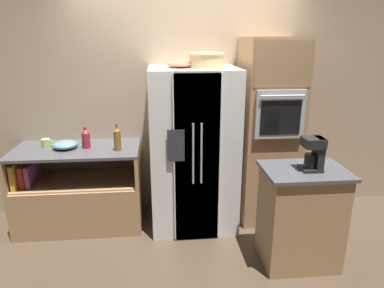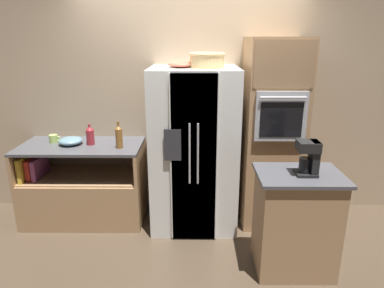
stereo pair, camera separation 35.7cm
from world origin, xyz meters
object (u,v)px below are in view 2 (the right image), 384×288
object	(u,v)px
refrigerator	(194,149)
bottle_tall	(90,135)
wicker_basket	(207,60)
bottle_short	(119,136)
fruit_bowl	(181,64)
wall_oven	(272,134)
mixing_bowl	(71,141)
coffee_maker	(309,157)
mug	(54,139)

from	to	relation	value
refrigerator	bottle_tall	distance (m)	1.14
wicker_basket	bottle_short	size ratio (longest dim) A/B	1.23
refrigerator	bottle_tall	bearing A→B (deg)	176.34
fruit_bowl	bottle_short	xyz separation A→B (m)	(-0.66, -0.05, -0.74)
fruit_bowl	bottle_tall	xyz separation A→B (m)	(-1.00, 0.07, -0.76)
wall_oven	fruit_bowl	xyz separation A→B (m)	(-0.97, -0.07, 0.74)
wall_oven	bottle_short	bearing A→B (deg)	-175.78
mixing_bowl	bottle_short	bearing A→B (deg)	-11.67
bottle_tall	coffee_maker	xyz separation A→B (m)	(2.08, -0.93, 0.08)
bottle_short	mug	size ratio (longest dim) A/B	2.30
bottle_tall	mixing_bowl	xyz separation A→B (m)	(-0.22, -0.00, -0.07)
wall_oven	mug	size ratio (longest dim) A/B	16.02
bottle_tall	mug	size ratio (longest dim) A/B	1.80
wicker_basket	wall_oven	bearing A→B (deg)	9.54
wall_oven	mixing_bowl	size ratio (longest dim) A/B	7.88
mixing_bowl	coffee_maker	distance (m)	2.48
refrigerator	wall_oven	distance (m)	0.86
fruit_bowl	bottle_tall	size ratio (longest dim) A/B	1.20
fruit_bowl	mug	world-z (taller)	fruit_bowl
fruit_bowl	mug	bearing A→B (deg)	174.17
bottle_tall	bottle_short	size ratio (longest dim) A/B	0.78
bottle_short	wall_oven	bearing A→B (deg)	4.22
fruit_bowl	coffee_maker	xyz separation A→B (m)	(1.08, -0.85, -0.68)
wicker_basket	mug	distance (m)	1.92
wall_oven	mug	world-z (taller)	wall_oven
wall_oven	coffee_maker	distance (m)	0.93
wall_oven	fruit_bowl	world-z (taller)	wall_oven
bottle_short	mixing_bowl	world-z (taller)	bottle_short
mug	coffee_maker	bearing A→B (deg)	-21.64
refrigerator	mug	bearing A→B (deg)	174.68
refrigerator	coffee_maker	distance (m)	1.29
mug	mixing_bowl	world-z (taller)	mug
wicker_basket	bottle_tall	xyz separation A→B (m)	(-1.26, 0.12, -0.81)
wicker_basket	bottle_tall	size ratio (longest dim) A/B	1.57
wicker_basket	mixing_bowl	world-z (taller)	wicker_basket
bottle_tall	mug	distance (m)	0.45
fruit_bowl	mug	distance (m)	1.66
bottle_tall	refrigerator	bearing A→B (deg)	-3.66
fruit_bowl	mixing_bowl	bearing A→B (deg)	176.73
fruit_bowl	bottle_short	bearing A→B (deg)	-176.02
mug	coffee_maker	xyz separation A→B (m)	(2.52, -1.00, 0.15)
mug	bottle_tall	bearing A→B (deg)	-9.58
bottle_tall	mixing_bowl	size ratio (longest dim) A/B	0.89
coffee_maker	fruit_bowl	bearing A→B (deg)	141.70
fruit_bowl	mug	size ratio (longest dim) A/B	2.17
bottle_short	bottle_tall	bearing A→B (deg)	160.77
bottle_tall	wicker_basket	bearing A→B (deg)	-5.38
wall_oven	fruit_bowl	distance (m)	1.23
mug	mixing_bowl	xyz separation A→B (m)	(0.22, -0.08, -0.00)
wall_oven	fruit_bowl	size ratio (longest dim) A/B	7.39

